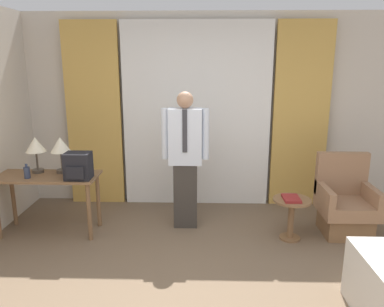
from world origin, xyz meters
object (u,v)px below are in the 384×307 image
Objects in this scene: table_lamp_right at (60,147)px; backpack at (78,166)px; table_lamp_left at (36,147)px; person at (185,155)px; armchair at (345,206)px; desk at (48,185)px; bottle_near_edge at (27,172)px; side_table at (291,212)px; book at (291,199)px.

table_lamp_right is 1.42× the size of backpack.
backpack is at bearing -22.13° from table_lamp_left.
backpack is 0.18× the size of person.
backpack is 0.32× the size of armchair.
backpack is 3.20m from armchair.
person is at bearing 7.55° from desk.
side_table is at bearing 0.18° from bottle_near_edge.
book is at bearing -5.09° from table_lamp_right.
table_lamp_left is at bearing 179.66° from armchair.
table_lamp_left is 3.79m from armchair.
person is 1.34m from book.
desk is 2.90m from side_table.
desk is 1.26× the size of armchair.
backpack is 0.62× the size of side_table.
side_table is (1.25, -0.32, -0.59)m from person.
person is (1.21, 0.34, 0.05)m from backpack.
armchair is (1.94, -0.12, -0.59)m from person.
person is 1.78× the size of armchair.
table_lamp_right is 2.78m from book.
desk is 2.87m from book.
table_lamp_left is at bearing 157.87° from backpack.
table_lamp_right is at bearing 0.00° from table_lamp_left.
bottle_near_edge is 1.85m from person.
desk reaches higher than book.
table_lamp_left is 1.80m from person.
table_lamp_left is at bearing 180.00° from table_lamp_right.
table_lamp_right is at bearing 139.66° from backpack.
person reaches higher than armchair.
bottle_near_edge is 0.34× the size of side_table.
backpack is (0.58, -0.24, -0.17)m from table_lamp_left.
bottle_near_edge is 0.10× the size of person.
armchair is (3.73, -0.02, -0.71)m from table_lamp_left.
table_lamp_left is 2.56× the size of bottle_near_edge.
table_lamp_left is 0.88× the size of side_table.
table_lamp_left is 0.34m from bottle_near_edge.
person is at bearing 15.52° from backpack.
desk reaches higher than side_table.
person is 3.41× the size of side_table.
backpack is (0.28, -0.24, -0.17)m from table_lamp_right.
table_lamp_right reaches higher than bottle_near_edge.
backpack reaches higher than desk.
side_table is at bearing -2.06° from desk.
bottle_near_edge is at bearing -147.21° from desk.
table_lamp_right reaches higher than book.
person reaches higher than table_lamp_left.
table_lamp_left is at bearing 83.79° from bottle_near_edge.
book is (2.72, -0.24, -0.54)m from table_lamp_right.
desk is 2.75× the size of table_lamp_left.
book is at bearing -15.59° from person.
desk is at bearing 32.79° from bottle_near_edge.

